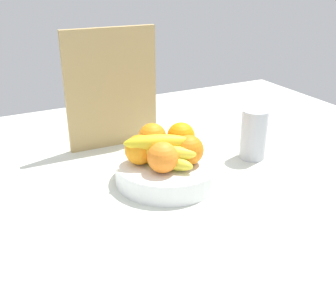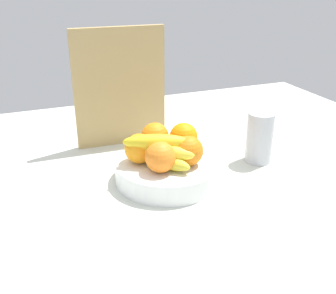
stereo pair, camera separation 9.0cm
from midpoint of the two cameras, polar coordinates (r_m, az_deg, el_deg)
ground_plane at (r=109.31cm, az=1.67°, el=-4.92°), size 180.00×140.00×3.00cm
fruit_bowl at (r=105.85cm, az=2.43°, el=-3.37°), size 27.52×27.52×5.42cm
orange_front_left at (r=109.91cm, az=4.56°, el=1.41°), size 7.67×7.67×7.67cm
orange_front_right at (r=109.53cm, az=0.26°, el=1.41°), size 7.67×7.67×7.67cm
orange_center at (r=102.44cm, az=-1.56°, el=-0.26°), size 7.67×7.67×7.67cm
orange_back_left at (r=97.77cm, az=1.56°, el=-1.50°), size 7.67×7.67×7.67cm
orange_back_right at (r=101.57cm, az=5.39°, el=-0.58°), size 7.67×7.67×7.67cm
banana_bunch at (r=100.11cm, az=1.39°, el=-0.63°), size 17.28×16.36×8.40cm
cutting_board at (r=123.81cm, az=-4.71°, el=8.29°), size 28.04×2.60×36.00cm
thermos_tumbler at (r=118.14cm, az=14.92°, el=1.26°), size 7.57×7.57×14.61cm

